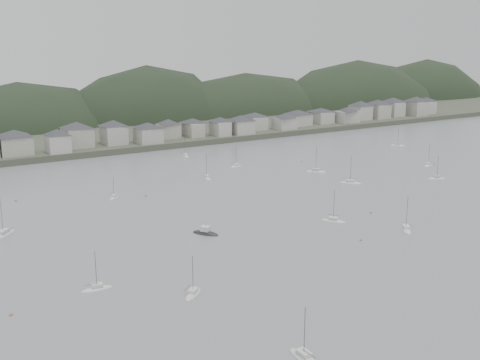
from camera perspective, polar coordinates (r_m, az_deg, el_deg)
ground at (r=145.96m, az=16.05°, el=-8.19°), size 900.00×900.00×0.00m
far_shore_land at (r=400.68m, az=-17.09°, el=5.66°), size 900.00×250.00×3.00m
forested_ridge at (r=379.54m, az=-15.22°, el=3.42°), size 851.55×103.94×102.57m
waterfront_town at (r=315.61m, az=-2.72°, el=5.56°), size 451.48×28.46×12.92m
sailboat_lead at (r=203.42m, az=-12.41°, el=-1.72°), size 5.77×5.38×8.23m
moored_fleet at (r=189.73m, az=-3.75°, el=-2.54°), size 259.84×177.57×13.30m
motor_launch_far at (r=162.64m, az=-3.45°, el=-5.28°), size 6.74×8.41×3.93m
mooring_buoys at (r=188.51m, az=4.62°, el=-2.67°), size 188.14×133.28×0.70m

